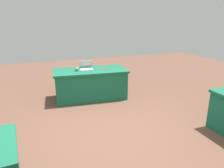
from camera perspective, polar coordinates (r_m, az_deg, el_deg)
ground_plane at (r=3.81m, az=0.15°, el=-13.86°), size 14.40×14.40×0.00m
table_foreground at (r=5.37m, az=-5.85°, el=0.05°), size 1.88×1.04×0.74m
laptop_silver at (r=5.31m, az=-6.99°, el=4.39°), size 0.35×0.33×0.21m
yarn_ball at (r=5.18m, az=-9.56°, el=4.02°), size 0.09×0.09×0.09m
scissors_red at (r=5.31m, az=-2.22°, el=4.11°), size 0.18×0.10×0.01m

